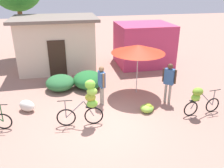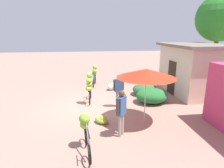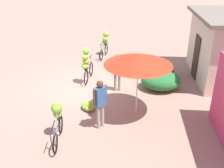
# 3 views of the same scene
# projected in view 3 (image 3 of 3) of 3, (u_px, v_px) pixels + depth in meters

# --- Properties ---
(ground_plane) EXTENTS (60.00, 60.00, 0.00)m
(ground_plane) POSITION_uv_depth(u_px,v_px,m) (84.00, 86.00, 11.59)
(ground_plane) COLOR #A07465
(hedge_bush_front_left) EXTENTS (1.35, 1.45, 0.68)m
(hedge_bush_front_left) POSITION_uv_depth(u_px,v_px,m) (159.00, 70.00, 12.48)
(hedge_bush_front_left) COLOR #2B6736
(hedge_bush_front_left) RESTS_ON ground
(hedge_bush_front_right) EXTENTS (1.46, 1.69, 0.77)m
(hedge_bush_front_right) POSITION_uv_depth(u_px,v_px,m) (161.00, 80.00, 11.26)
(hedge_bush_front_right) COLOR #236B30
(hedge_bush_front_right) RESTS_ON ground
(market_umbrella) EXTENTS (2.35, 2.35, 2.26)m
(market_umbrella) POSITION_uv_depth(u_px,v_px,m) (138.00, 60.00, 8.71)
(market_umbrella) COLOR beige
(market_umbrella) RESTS_ON ground
(bicycle_leftmost) EXTENTS (1.66, 0.49, 1.41)m
(bicycle_leftmost) POSITION_uv_depth(u_px,v_px,m) (105.00, 42.00, 14.98)
(bicycle_leftmost) COLOR black
(bicycle_leftmost) RESTS_ON ground
(bicycle_near_pile) EXTENTS (1.65, 0.40, 1.71)m
(bicycle_near_pile) POSITION_uv_depth(u_px,v_px,m) (86.00, 63.00, 11.58)
(bicycle_near_pile) COLOR black
(bicycle_near_pile) RESTS_ON ground
(bicycle_center_loaded) EXTENTS (1.59, 0.45, 1.16)m
(bicycle_center_loaded) POSITION_uv_depth(u_px,v_px,m) (57.00, 118.00, 7.98)
(bicycle_center_loaded) COLOR black
(bicycle_center_loaded) RESTS_ON ground
(banana_pile_on_ground) EXTENTS (0.64, 0.60, 0.32)m
(banana_pile_on_ground) POSITION_uv_depth(u_px,v_px,m) (88.00, 106.00, 9.77)
(banana_pile_on_ground) COLOR #949D33
(banana_pile_on_ground) RESTS_ON ground
(produce_sack) EXTENTS (0.82, 0.78, 0.44)m
(produce_sack) POSITION_uv_depth(u_px,v_px,m) (122.00, 61.00, 13.85)
(produce_sack) COLOR silver
(produce_sack) RESTS_ON ground
(person_vendor) EXTENTS (0.46, 0.41, 1.72)m
(person_vendor) POSITION_uv_depth(u_px,v_px,m) (100.00, 99.00, 8.34)
(person_vendor) COLOR gray
(person_vendor) RESTS_ON ground
(person_bystander) EXTENTS (0.26, 0.57, 1.67)m
(person_bystander) POSITION_uv_depth(u_px,v_px,m) (117.00, 68.00, 10.80)
(person_bystander) COLOR gray
(person_bystander) RESTS_ON ground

